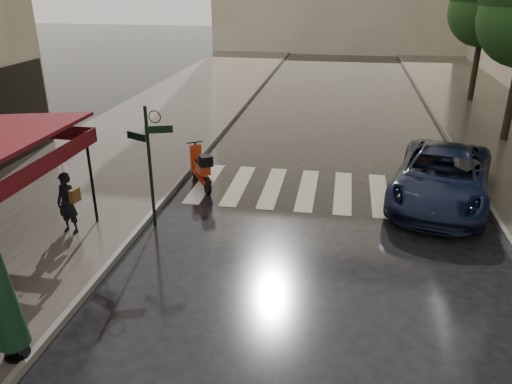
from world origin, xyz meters
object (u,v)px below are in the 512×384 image
(pedestrian_with_umbrella, at_px, (62,171))
(parasol_front, at_px, (0,277))
(parked_car, at_px, (442,176))
(scooter, at_px, (201,169))

(pedestrian_with_umbrella, distance_m, parasol_front, 4.40)
(pedestrian_with_umbrella, relative_size, parked_car, 0.44)
(scooter, height_order, parked_car, parked_car)
(pedestrian_with_umbrella, distance_m, parked_car, 9.95)
(scooter, bearing_deg, parasol_front, -128.35)
(pedestrian_with_umbrella, relative_size, scooter, 1.46)
(pedestrian_with_umbrella, relative_size, parasol_front, 0.85)
(pedestrian_with_umbrella, distance_m, scooter, 4.41)
(pedestrian_with_umbrella, xyz_separation_m, scooter, (2.27, 3.61, -1.14))
(pedestrian_with_umbrella, height_order, parked_car, pedestrian_with_umbrella)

